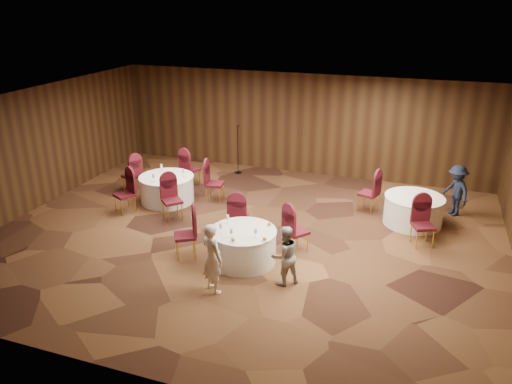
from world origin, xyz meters
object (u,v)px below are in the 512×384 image
(table_left, at_px, (167,189))
(woman_b, at_px, (284,256))
(woman_a, at_px, (212,258))
(table_right, at_px, (413,210))
(table_main, at_px, (243,246))
(mic_stand, at_px, (238,159))
(man_c, at_px, (456,190))

(table_left, xyz_separation_m, woman_b, (4.32, -3.05, 0.25))
(table_left, xyz_separation_m, woman_a, (3.09, -3.77, 0.35))
(table_left, relative_size, table_right, 1.03)
(table_right, bearing_deg, table_main, -136.33)
(table_left, height_order, woman_a, woman_a)
(mic_stand, bearing_deg, woman_a, -72.70)
(woman_a, bearing_deg, table_main, -64.91)
(table_left, xyz_separation_m, mic_stand, (1.01, 2.89, 0.08))
(table_main, height_order, woman_b, woman_b)
(table_right, relative_size, man_c, 1.07)
(woman_a, height_order, woman_b, woman_a)
(table_right, bearing_deg, woman_b, -121.07)
(table_main, relative_size, woman_a, 1.00)
(table_main, xyz_separation_m, mic_stand, (-2.22, 5.37, 0.08))
(woman_b, bearing_deg, table_left, -78.71)
(woman_b, distance_m, man_c, 5.76)
(table_left, relative_size, mic_stand, 0.96)
(table_right, xyz_separation_m, woman_a, (-3.52, -4.51, 0.35))
(table_main, height_order, mic_stand, mic_stand)
(man_c, bearing_deg, table_main, -80.96)
(woman_a, xyz_separation_m, woman_b, (1.24, 0.72, -0.09))
(table_left, height_order, mic_stand, mic_stand)
(table_main, distance_m, man_c, 6.04)
(table_main, relative_size, woman_b, 1.15)
(table_main, bearing_deg, woman_a, -96.34)
(woman_b, xyz_separation_m, man_c, (3.27, 4.74, 0.06))
(mic_stand, distance_m, woman_a, 6.98)
(table_right, height_order, woman_a, woman_a)
(table_right, bearing_deg, man_c, 43.82)
(table_left, bearing_deg, woman_a, -50.70)
(table_right, xyz_separation_m, woman_b, (-2.28, -3.79, 0.25))
(table_main, bearing_deg, woman_b, -27.48)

